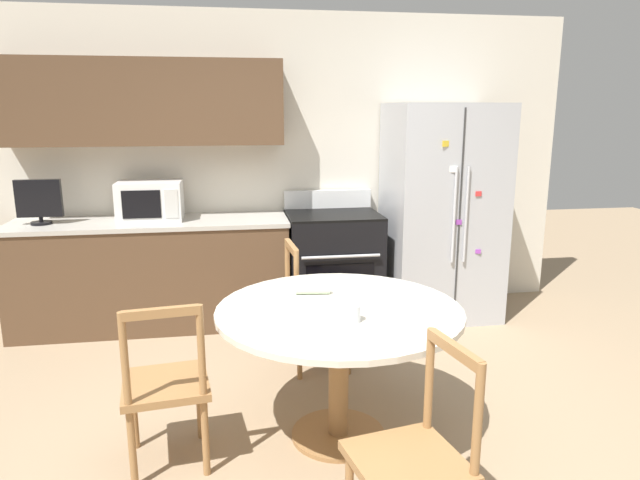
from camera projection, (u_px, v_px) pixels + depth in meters
name	position (u px, v px, depth m)	size (l,w,h in m)	color
ground_plane	(330.00, 479.00, 2.82)	(14.00, 14.00, 0.00)	#9E8466
back_wall	(244.00, 149.00, 4.94)	(5.20, 0.44, 2.60)	silver
kitchen_counter	(153.00, 273.00, 4.75)	(2.24, 0.64, 0.90)	brown
refrigerator	(441.00, 212.00, 4.93)	(0.92, 0.80, 1.84)	#B2B5BA
oven_range	(333.00, 264.00, 4.95)	(0.78, 0.68, 1.08)	black
microwave	(150.00, 201.00, 4.65)	(0.51, 0.37, 0.32)	white
countertop_tv	(39.00, 201.00, 4.46)	(0.34, 0.16, 0.35)	black
dining_table	(339.00, 331.00, 3.05)	(1.31, 1.31, 0.76)	beige
dining_chair_near	(414.00, 460.00, 2.25)	(0.49, 0.49, 0.90)	#9E7042
dining_chair_left	(166.00, 386.00, 2.85)	(0.47, 0.47, 0.90)	#9E7042
dining_chair_far	(315.00, 308.00, 3.97)	(0.45, 0.45, 0.90)	#9E7042
candle_glass	(351.00, 314.00, 2.82)	(0.09, 0.09, 0.09)	silver
folded_napkin	(313.00, 290.00, 3.24)	(0.20, 0.07, 0.05)	beige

